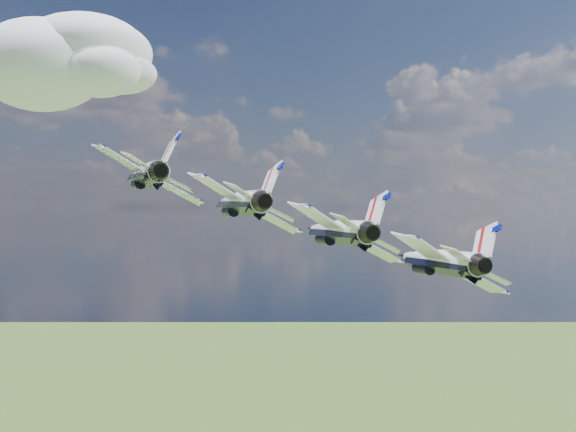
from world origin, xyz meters
TOP-DOWN VIEW (x-y plane):
  - cloud_far at (39.12, 174.13)m, footprint 53.03×41.67m
  - jet_0 at (-10.63, 29.12)m, footprint 17.21×20.27m
  - jet_1 at (-3.54, 22.21)m, footprint 17.21×20.27m
  - jet_2 at (3.55, 15.31)m, footprint 17.21×20.27m
  - jet_3 at (10.65, 8.40)m, footprint 17.21×20.27m

SIDE VIEW (x-z plane):
  - jet_3 at x=10.65m, z-range 133.54..143.72m
  - jet_2 at x=3.55m, z-range 136.42..146.59m
  - jet_1 at x=-3.54m, z-range 139.29..149.46m
  - jet_0 at x=-10.63m, z-range 142.16..152.34m
  - cloud_far at x=39.12m, z-range 174.81..195.64m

